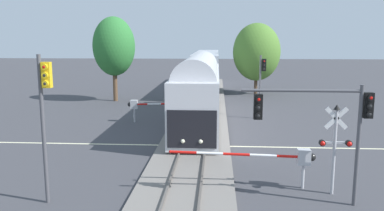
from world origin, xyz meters
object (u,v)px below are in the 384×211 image
object	(u,v)px
commuter_train	(204,77)
traffic_signal_near_right	(324,115)
crossing_gate_far	(143,105)
oak_behind_train	(114,47)
crossing_signal_mast	(335,140)
traffic_signal_near_left	(45,106)
crossing_gate_near	(285,158)
traffic_signal_far_side	(262,76)
elm_centre_background	(257,52)

from	to	relation	value
commuter_train	traffic_signal_near_right	world-z (taller)	commuter_train
crossing_gate_far	traffic_signal_near_right	xyz separation A→B (m)	(10.09, -15.26, 2.28)
commuter_train	oak_behind_train	xyz separation A→B (m)	(-9.60, 0.95, 3.04)
crossing_gate_far	oak_behind_train	xyz separation A→B (m)	(-5.05, 10.80, 4.42)
crossing_signal_mast	traffic_signal_near_right	xyz separation A→B (m)	(-0.84, -1.14, 1.29)
traffic_signal_near_left	crossing_gate_near	bearing A→B (deg)	13.04
traffic_signal_far_side	oak_behind_train	bearing A→B (deg)	149.53
traffic_signal_near_right	traffic_signal_far_side	distance (m)	17.44
crossing_signal_mast	traffic_signal_near_right	bearing A→B (deg)	-126.51
crossing_gate_near	traffic_signal_near_right	bearing A→B (deg)	-57.89
crossing_signal_mast	commuter_train	bearing A→B (deg)	104.89
traffic_signal_near_left	traffic_signal_near_right	bearing A→B (deg)	2.72
commuter_train	elm_centre_background	size ratio (longest dim) A/B	4.89
traffic_signal_far_side	elm_centre_background	world-z (taller)	elm_centre_background
crossing_gate_near	traffic_signal_near_left	world-z (taller)	traffic_signal_near_left
traffic_signal_far_side	traffic_signal_near_left	xyz separation A→B (m)	(-10.46, -17.95, 0.48)
crossing_signal_mast	elm_centre_background	distance (m)	31.46
commuter_train	traffic_signal_far_side	bearing A→B (deg)	-56.56
commuter_train	elm_centre_background	xyz separation A→B (m)	(6.06, 7.36, 2.29)
traffic_signal_far_side	oak_behind_train	xyz separation A→B (m)	(-14.68, 8.64, 2.27)
commuter_train	crossing_gate_far	size ratio (longest dim) A/B	6.89
crossing_gate_near	crossing_gate_far	size ratio (longest dim) A/B	1.08
crossing_gate_far	traffic_signal_near_left	bearing A→B (deg)	-93.01
traffic_signal_near_left	oak_behind_train	distance (m)	26.98
commuter_train	traffic_signal_far_side	world-z (taller)	commuter_train
commuter_train	crossing_signal_mast	xyz separation A→B (m)	(6.38, -23.98, -0.39)
crossing_gate_far	traffic_signal_near_left	xyz separation A→B (m)	(-0.83, -15.78, 2.62)
crossing_gate_near	traffic_signal_far_side	bearing A→B (deg)	87.65
traffic_signal_far_side	traffic_signal_near_left	world-z (taller)	traffic_signal_near_left
crossing_gate_near	crossing_signal_mast	world-z (taller)	crossing_signal_mast
crossing_gate_near	commuter_train	bearing A→B (deg)	100.74
crossing_gate_near	traffic_signal_near_right	world-z (taller)	traffic_signal_near_right
elm_centre_background	oak_behind_train	distance (m)	16.95
commuter_train	traffic_signal_near_left	xyz separation A→B (m)	(-5.39, -25.64, 1.25)
traffic_signal_near_right	elm_centre_background	bearing A→B (deg)	89.07
crossing_gate_far	elm_centre_background	xyz separation A→B (m)	(10.62, 17.22, 3.67)
crossing_gate_far	traffic_signal_far_side	size ratio (longest dim) A/B	1.14
crossing_gate_far	oak_behind_train	size ratio (longest dim) A/B	0.67
elm_centre_background	traffic_signal_far_side	bearing A→B (deg)	-93.75
crossing_signal_mast	oak_behind_train	size ratio (longest dim) A/B	0.44
traffic_signal_near_right	oak_behind_train	xyz separation A→B (m)	(-15.14, 26.07, 2.14)
crossing_signal_mast	elm_centre_background	bearing A→B (deg)	90.57
crossing_gate_near	traffic_signal_far_side	size ratio (longest dim) A/B	1.24
crossing_gate_far	traffic_signal_far_side	bearing A→B (deg)	12.67
oak_behind_train	commuter_train	bearing A→B (deg)	-5.64
crossing_gate_far	traffic_signal_near_right	world-z (taller)	traffic_signal_near_right
crossing_signal_mast	crossing_gate_far	world-z (taller)	crossing_signal_mast
crossing_gate_far	oak_behind_train	distance (m)	12.72
commuter_train	crossing_gate_far	bearing A→B (deg)	-114.82
oak_behind_train	traffic_signal_near_left	bearing A→B (deg)	-80.99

